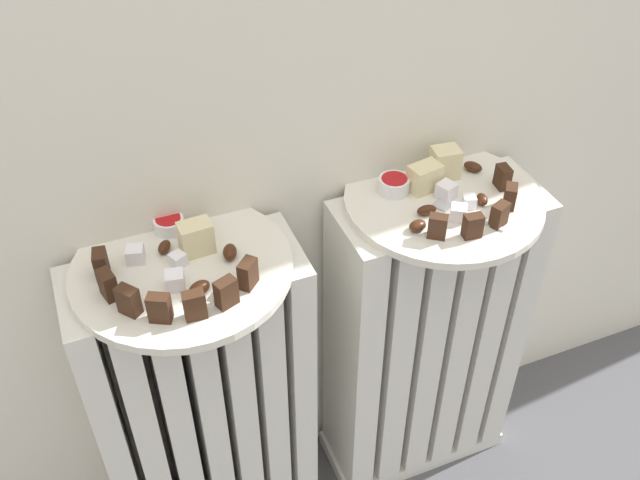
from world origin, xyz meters
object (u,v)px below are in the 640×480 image
Objects in this scene: radiator_left at (206,413)px; radiator_right at (423,343)px; plate_left at (182,268)px; plate_right at (443,200)px; jam_bowl_left at (169,223)px; jam_bowl_right at (394,184)px; fork at (463,214)px.

radiator_right is (0.39, 0.00, 0.00)m from radiator_left.
plate_left is at bearing 90.00° from radiator_left.
jam_bowl_left is (-0.38, 0.08, 0.02)m from plate_right.
plate_left is at bearing -91.51° from jam_bowl_left.
jam_bowl_right is at bearing 146.09° from radiator_right.
jam_bowl_left is 0.33m from jam_bowl_right.
fork reaches higher than radiator_left.
radiator_right is 0.34m from jam_bowl_right.
plate_right is 0.39m from jam_bowl_left.
fork reaches higher than radiator_right.
plate_right is at bearing 95.33° from fork.
fork reaches higher than plate_left.
radiator_right is at bearing -116.57° from plate_right.
radiator_left is 0.46m from jam_bowl_right.
jam_bowl_right reaches higher than plate_right.
radiator_right is 13.05× the size of jam_bowl_right.
plate_right is 2.96× the size of fork.
plate_right is at bearing 63.43° from radiator_right.
jam_bowl_right is (0.32, -0.03, 0.00)m from jam_bowl_left.
fork is (0.07, -0.09, -0.01)m from jam_bowl_right.
radiator_right is 14.38× the size of jam_bowl_left.
jam_bowl_right reaches higher than radiator_right.
jam_bowl_right is at bearing 126.89° from fork.
fork is (0.39, -0.05, 0.32)m from radiator_left.
plate_left is 0.39m from plate_right.
plate_left is (0.00, 0.00, 0.31)m from radiator_left.
plate_left is 0.33m from jam_bowl_right.
fork reaches higher than plate_right.
plate_left is at bearing 180.00° from plate_right.
plate_right is 6.96× the size of jam_bowl_left.
jam_bowl_right is at bearing 7.15° from radiator_left.
plate_right reaches higher than radiator_right.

